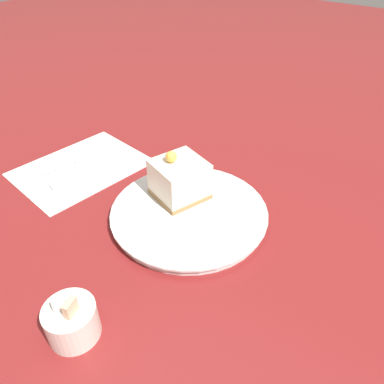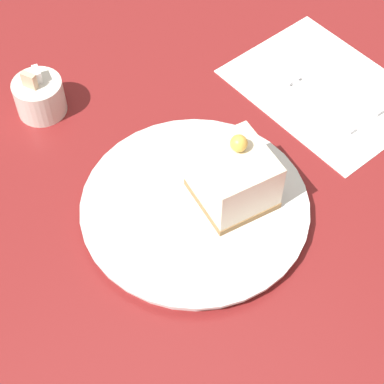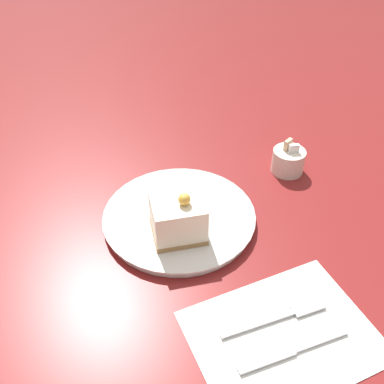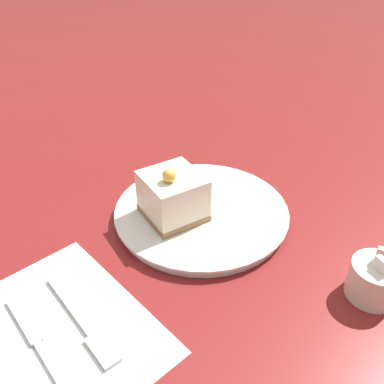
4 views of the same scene
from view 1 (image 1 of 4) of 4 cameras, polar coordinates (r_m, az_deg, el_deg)
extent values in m
plane|color=maroon|center=(0.69, -3.06, -2.55)|extent=(4.00, 4.00, 0.00)
cylinder|color=silver|center=(0.66, -0.49, -3.39)|extent=(0.26, 0.26, 0.02)
cylinder|color=silver|center=(0.66, -0.49, -2.96)|extent=(0.28, 0.28, 0.00)
cube|color=#9E7547|center=(0.68, -1.56, -0.33)|extent=(0.11, 0.11, 0.01)
cube|color=#EFE5C6|center=(0.66, -1.61, 2.11)|extent=(0.10, 0.11, 0.06)
sphere|color=#EFB747|center=(0.65, -3.21, 5.38)|extent=(0.02, 0.02, 0.02)
cube|color=white|center=(0.83, -16.56, 3.61)|extent=(0.22, 0.27, 0.00)
cube|color=#B2B2B7|center=(0.81, -14.08, 3.79)|extent=(0.03, 0.12, 0.00)
cube|color=#B2B2B7|center=(0.79, -19.17, 1.43)|extent=(0.03, 0.05, 0.00)
cube|color=#B2B2B7|center=(0.86, -15.15, 5.57)|extent=(0.03, 0.09, 0.00)
cube|color=#B2B2B7|center=(0.83, -20.08, 3.36)|extent=(0.02, 0.08, 0.00)
cylinder|color=silver|center=(0.52, -17.82, -18.27)|extent=(0.07, 0.07, 0.05)
cube|color=#D8B28C|center=(0.49, -18.00, -16.49)|extent=(0.01, 0.02, 0.02)
cube|color=white|center=(0.50, -19.34, -15.87)|extent=(0.02, 0.02, 0.02)
camera|label=2|loc=(0.73, 54.36, 42.65)|focal=60.00mm
camera|label=3|loc=(1.05, -18.18, 41.53)|focal=40.00mm
camera|label=4|loc=(0.73, -54.30, 22.83)|focal=40.00mm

